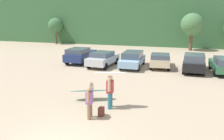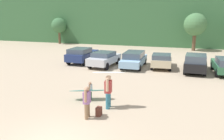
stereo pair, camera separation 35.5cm
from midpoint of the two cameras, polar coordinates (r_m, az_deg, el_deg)
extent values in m
cube|color=#38663D|center=(43.10, 12.22, 11.68)|extent=(108.00, 12.00, 7.99)
cylinder|color=brown|center=(41.65, -12.15, 7.51)|extent=(0.39, 0.39, 2.01)
sphere|color=#38663D|center=(41.51, -12.29, 10.34)|extent=(2.48, 2.48, 2.48)
cylinder|color=brown|center=(34.80, 19.20, 6.22)|extent=(0.47, 0.47, 2.27)
sphere|color=#427042|center=(34.62, 19.51, 10.20)|extent=(3.03, 3.03, 3.03)
cube|color=navy|center=(24.96, -6.60, 3.44)|extent=(1.97, 4.32, 0.73)
cube|color=#3F4C5B|center=(24.27, -7.31, 4.58)|extent=(1.79, 2.30, 0.48)
cylinder|color=black|center=(26.65, -6.98, 3.25)|extent=(0.23, 0.72, 0.72)
cylinder|color=black|center=(25.96, -3.52, 3.06)|extent=(0.23, 0.72, 0.72)
cylinder|color=black|center=(24.16, -9.87, 2.13)|extent=(0.23, 0.72, 0.72)
cylinder|color=black|center=(23.40, -6.12, 1.89)|extent=(0.23, 0.72, 0.72)
cube|color=silver|center=(22.98, -1.39, 2.54)|extent=(2.21, 4.34, 0.66)
cube|color=#3F4C5B|center=(22.75, -1.55, 3.81)|extent=(1.89, 2.32, 0.42)
cylinder|color=black|center=(24.62, -1.82, 2.48)|extent=(0.28, 0.69, 0.68)
cylinder|color=black|center=(23.98, 1.80, 2.19)|extent=(0.28, 0.69, 0.68)
cylinder|color=black|center=(22.19, -4.83, 1.24)|extent=(0.28, 0.69, 0.68)
cylinder|color=black|center=(21.47, -0.88, 0.89)|extent=(0.28, 0.69, 0.68)
cube|color=#84ADD1|center=(22.70, 5.68, 2.20)|extent=(1.88, 4.63, 0.62)
cube|color=#3F4C5B|center=(22.61, 5.72, 3.65)|extent=(1.70, 2.77, 0.55)
cylinder|color=black|center=(24.38, 4.52, 2.24)|extent=(0.23, 0.61, 0.60)
cylinder|color=black|center=(24.10, 8.24, 2.02)|extent=(0.23, 0.61, 0.60)
cylinder|color=black|center=(21.49, 2.78, 0.78)|extent=(0.23, 0.61, 0.60)
cylinder|color=black|center=(21.17, 6.99, 0.51)|extent=(0.23, 0.61, 0.60)
cube|color=beige|center=(22.97, 12.19, 2.25)|extent=(2.06, 4.14, 0.65)
cube|color=#3F4C5B|center=(22.00, 12.19, 3.17)|extent=(1.76, 2.09, 0.40)
cylinder|color=black|center=(24.36, 10.40, 2.16)|extent=(0.27, 0.70, 0.69)
cylinder|color=black|center=(24.33, 14.11, 1.97)|extent=(0.27, 0.70, 0.69)
cylinder|color=black|center=(21.76, 9.97, 0.87)|extent=(0.27, 0.70, 0.69)
cylinder|color=black|center=(21.73, 14.13, 0.65)|extent=(0.27, 0.70, 0.69)
cube|color=black|center=(22.18, 19.71, 1.40)|extent=(1.92, 4.59, 0.72)
cube|color=#3F4C5B|center=(21.09, 19.81, 2.65)|extent=(1.70, 2.29, 0.60)
cylinder|color=black|center=(23.73, 17.79, 1.38)|extent=(0.24, 0.64, 0.63)
cylinder|color=black|center=(23.73, 21.61, 1.08)|extent=(0.24, 0.64, 0.63)
cylinder|color=black|center=(20.80, 17.40, -0.19)|extent=(0.24, 0.64, 0.63)
cylinder|color=black|center=(20.80, 21.75, -0.53)|extent=(0.24, 0.64, 0.63)
cylinder|color=black|center=(23.56, 23.19, 0.92)|extent=(0.26, 0.69, 0.68)
cylinder|color=black|center=(20.87, 24.26, -0.66)|extent=(0.26, 0.69, 0.68)
cylinder|color=teal|center=(12.72, -0.24, -7.44)|extent=(0.20, 0.20, 0.86)
cylinder|color=teal|center=(13.00, 0.05, -6.97)|extent=(0.20, 0.20, 0.86)
cube|color=#B23838|center=(12.61, -0.09, -3.97)|extent=(0.37, 0.47, 0.66)
sphere|color=#D8AD8C|center=(12.48, -0.09, -1.92)|extent=(0.27, 0.27, 0.27)
cylinder|color=#D8AD8C|center=(12.34, -0.33, -3.52)|extent=(0.16, 0.18, 0.70)
cylinder|color=#D8AD8C|center=(12.79, 0.13, -2.92)|extent=(0.18, 0.36, 0.71)
cylinder|color=#26593F|center=(14.03, -4.58, -6.20)|extent=(0.12, 0.12, 0.53)
cylinder|color=#26593F|center=(14.20, -4.36, -5.95)|extent=(0.12, 0.12, 0.53)
cube|color=silver|center=(13.96, -4.50, -4.27)|extent=(0.23, 0.29, 0.40)
sphere|color=tan|center=(13.88, -4.52, -3.15)|extent=(0.17, 0.17, 0.17)
cylinder|color=tan|center=(13.80, -4.68, -4.03)|extent=(0.10, 0.11, 0.43)
cylinder|color=tan|center=(14.07, -4.34, -3.69)|extent=(0.11, 0.21, 0.44)
cylinder|color=#8C6B4C|center=(11.59, -5.26, -9.87)|extent=(0.18, 0.18, 0.76)
cylinder|color=#8C6B4C|center=(11.83, -4.86, -9.37)|extent=(0.18, 0.18, 0.76)
cube|color=#9966A5|center=(11.47, -5.13, -6.52)|extent=(0.33, 0.42, 0.58)
sphere|color=tan|center=(11.34, -5.17, -4.56)|extent=(0.24, 0.24, 0.24)
cylinder|color=tan|center=(11.23, -5.46, -6.14)|extent=(0.14, 0.16, 0.62)
cylinder|color=tan|center=(11.61, -4.83, -5.47)|extent=(0.16, 0.26, 0.63)
ellipsoid|color=white|center=(12.48, 0.03, -0.58)|extent=(1.79, 0.97, 0.13)
ellipsoid|color=teal|center=(14.05, -4.72, -4.92)|extent=(2.43, 1.50, 0.31)
cube|color=#592D23|center=(11.98, -2.30, -9.84)|extent=(0.24, 0.34, 0.45)
camera|label=1|loc=(0.18, -89.40, 0.14)|focal=38.38mm
camera|label=2|loc=(0.18, 90.60, -0.14)|focal=38.38mm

